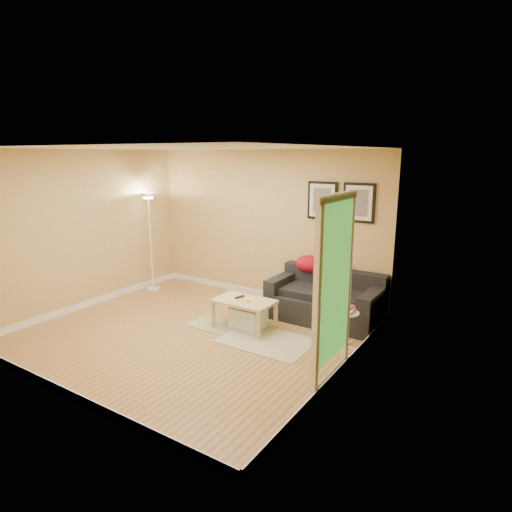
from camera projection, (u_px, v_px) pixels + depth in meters
name	position (u px, v px, depth m)	size (l,w,h in m)	color
floor	(192.00, 333.00, 6.23)	(4.50, 4.50, 0.00)	tan
ceiling	(185.00, 148.00, 5.63)	(4.50, 4.50, 0.00)	white
wall_back	(265.00, 225.00, 7.57)	(4.50, 4.50, 0.00)	tan
wall_front	(54.00, 280.00, 4.30)	(4.50, 4.50, 0.00)	tan
wall_left	(85.00, 230.00, 7.12)	(4.00, 4.00, 0.00)	tan
wall_right	(344.00, 268.00, 4.75)	(4.00, 4.00, 0.00)	tan
baseboard_back	(265.00, 294.00, 7.85)	(4.50, 0.02, 0.10)	white
baseboard_front	(68.00, 393.00, 4.59)	(4.50, 0.02, 0.10)	white
baseboard_left	(92.00, 302.00, 7.40)	(0.02, 4.00, 0.10)	white
baseboard_right	(338.00, 372.00, 5.04)	(0.02, 4.00, 0.10)	white
sofa	(325.00, 297.00, 6.67)	(1.70, 0.90, 0.75)	black
red_throw	(310.00, 264.00, 7.05)	(0.48, 0.36, 0.28)	red
plaid_throw	(334.00, 267.00, 6.81)	(0.42, 0.26, 0.10)	tan
framed_print_left	(322.00, 201.00, 6.86)	(0.50, 0.04, 0.60)	black
framed_print_right	(359.00, 203.00, 6.55)	(0.50, 0.04, 0.60)	black
area_rug	(266.00, 341.00, 5.98)	(1.25, 0.85, 0.01)	#BAB493
green_runner	(213.00, 324.00, 6.54)	(0.70, 0.50, 0.01)	#668C4C
coffee_table	(244.00, 314.00, 6.39)	(0.87, 0.53, 0.44)	#E0C588
remote_control	(240.00, 297.00, 6.43)	(0.05, 0.16, 0.02)	black
tape_roll	(248.00, 301.00, 6.24)	(0.07, 0.07, 0.03)	yellow
storage_bin	(248.00, 317.00, 6.42)	(0.51, 0.37, 0.31)	white
side_table	(346.00, 329.00, 5.75)	(0.33, 0.33, 0.50)	white
book_stack	(346.00, 309.00, 5.68)	(0.18, 0.25, 0.08)	teal
floor_lamp	(151.00, 245.00, 8.05)	(0.24, 0.24, 1.84)	white
doorway	(333.00, 295.00, 4.71)	(0.12, 1.01, 2.13)	white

